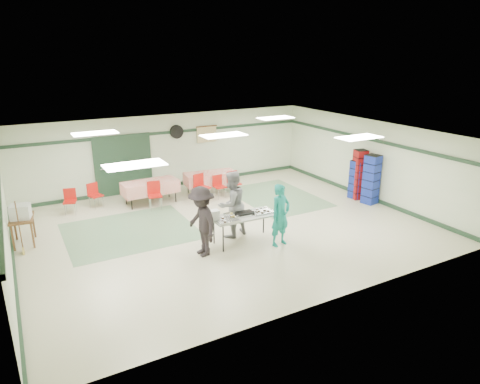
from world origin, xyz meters
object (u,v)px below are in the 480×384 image
chair_c (233,181)px  chair_loose_a (94,193)px  chair_d (154,192)px  crate_stack_red (359,175)px  dining_table_a (210,178)px  volunteer_dark (202,222)px  chair_loose_b (70,199)px  chair_a (219,184)px  office_printer (20,212)px  chair_b (201,184)px  volunteer_grey (232,204)px  crate_stack_blue_a (371,180)px  volunteer_teal (280,215)px  dining_table_b (150,187)px  printer_table (22,221)px  crate_stack_blue_b (357,179)px  serving_table (244,217)px  broom (19,226)px

chair_c → chair_loose_a: (-4.54, 1.04, -0.03)m
chair_d → crate_stack_red: crate_stack_red is taller
dining_table_a → volunteer_dark: bearing=-111.3°
chair_loose_b → chair_d: bearing=-3.3°
chair_a → office_printer: office_printer is taller
volunteer_dark → chair_b: volunteer_dark is taller
volunteer_grey → chair_b: size_ratio=1.98×
chair_a → chair_c: 0.58m
chair_b → crate_stack_blue_a: 5.68m
chair_a → chair_loose_a: (-3.97, 1.05, 0.01)m
volunteer_teal → chair_loose_b: bearing=120.6°
dining_table_b → chair_loose_b: size_ratio=2.31×
volunteer_dark → chair_loose_b: (-2.44, 4.62, -0.40)m
crate_stack_blue_a → chair_loose_a: bearing=153.6°
chair_loose_b → crate_stack_red: bearing=-4.5°
crate_stack_blue_a → printer_table: (-10.30, 2.05, -0.19)m
chair_a → chair_loose_b: bearing=164.0°
volunteer_dark → crate_stack_blue_a: (6.45, 0.80, -0.06)m
chair_a → office_printer: 6.25m
volunteer_teal → crate_stack_red: crate_stack_red is taller
crate_stack_blue_b → office_printer: size_ratio=2.87×
chair_b → crate_stack_red: bearing=-44.2°
volunteer_grey → chair_loose_a: volunteer_grey is taller
chair_c → crate_stack_red: bearing=-35.2°
volunteer_grey → crate_stack_blue_a: 5.27m
chair_b → chair_loose_a: chair_b is taller
volunteer_dark → chair_d: (0.01, 3.78, -0.34)m
volunteer_grey → chair_c: volunteer_grey is taller
crate_stack_blue_a → chair_loose_b: bearing=156.7°
dining_table_a → crate_stack_blue_b: crate_stack_blue_b is taller
volunteer_grey → crate_stack_blue_a: size_ratio=1.11×
volunteer_grey → chair_a: volunteer_grey is taller
crate_stack_blue_b → crate_stack_red: bearing=-90.0°
volunteer_dark → dining_table_a: size_ratio=0.95×
serving_table → volunteer_grey: 0.57m
serving_table → broom: bearing=158.9°
volunteer_teal → volunteer_dark: volunteer_dark is taller
crate_stack_blue_a → broom: (-10.38, 1.49, -0.11)m
dining_table_b → crate_stack_blue_a: 7.31m
volunteer_dark → chair_d: 3.80m
chair_b → volunteer_grey: bearing=-115.8°
chair_loose_a → crate_stack_blue_b: crate_stack_blue_b is taller
chair_d → crate_stack_blue_b: bearing=-10.0°
chair_a → crate_stack_blue_a: bearing=-41.5°
dining_table_a → chair_d: bearing=-159.8°
volunteer_teal → broom: 6.54m
serving_table → crate_stack_red: 5.31m
printer_table → broom: broom is taller
chair_loose_b → crate_stack_blue_a: crate_stack_blue_a is taller
crate_stack_blue_b → volunteer_grey: bearing=-171.7°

